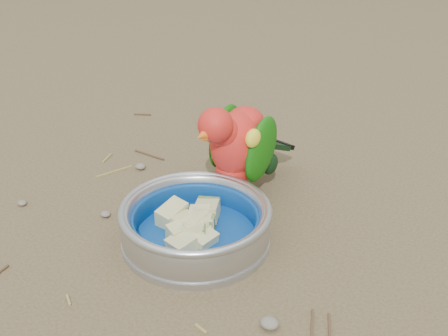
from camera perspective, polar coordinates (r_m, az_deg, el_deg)
The scene contains 6 objects.
ground at distance 0.88m, azimuth -5.41°, elevation -8.48°, with size 60.00×60.00×0.00m, color brown.
food_bowl at distance 0.90m, azimuth -2.59°, elevation -6.48°, with size 0.21×0.21×0.02m, color #B2B2BA.
bowl_wall at distance 0.89m, azimuth -2.63°, elevation -4.90°, with size 0.21×0.21×0.04m, color #B2B2BA, non-canonical shape.
fruit_wedges at distance 0.89m, azimuth -2.62°, elevation -5.27°, with size 0.13×0.13×0.03m, color #CDC787, non-canonical shape.
lory_parrot at distance 0.97m, azimuth 1.20°, elevation 1.49°, with size 0.10×0.21×0.17m, color red, non-canonical shape.
ground_debris at distance 0.94m, azimuth -4.03°, elevation -5.26°, with size 0.90×0.80×0.01m, color olive, non-canonical shape.
Camera 1 is at (0.42, -0.56, 0.53)m, focal length 50.00 mm.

